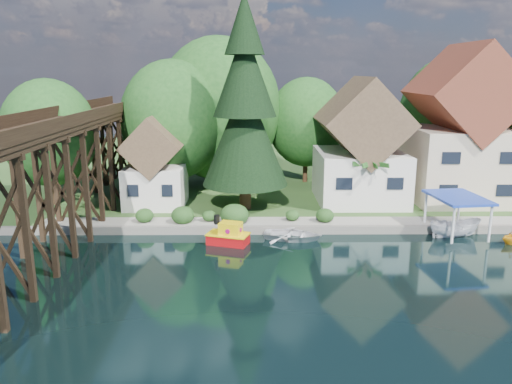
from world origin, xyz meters
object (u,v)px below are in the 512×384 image
trestle_bridge (53,172)px  house_center (461,135)px  palm_tree (371,165)px  boat_white_a (293,234)px  house_left (361,150)px  shed (155,168)px  boat_canopy (456,220)px  conifer (245,109)px  tugboat (229,235)px

trestle_bridge → house_center: size_ratio=3.18×
palm_tree → boat_white_a: size_ratio=1.08×
house_left → shed: house_left is taller
shed → boat_canopy: (23.30, -7.38, -2.49)m
house_left → house_center: bearing=3.2°
boat_white_a → boat_canopy: 12.04m
trestle_bridge → house_left: bearing=25.2°
shed → conifer: size_ratio=0.45×
trestle_bridge → tugboat: trestle_bridge is taller
trestle_bridge → conifer: bearing=32.6°
house_left → palm_tree: bearing=-88.1°
trestle_bridge → house_center: 33.96m
house_left → palm_tree: 3.75m
trestle_bridge → palm_tree: bearing=17.1°
tugboat → boat_canopy: (16.62, 1.33, 0.71)m
house_center → palm_tree: 10.01m
conifer → trestle_bridge: bearing=-147.4°
house_left → boat_white_a: bearing=-125.9°
conifer → boat_white_a: bearing=-61.9°
conifer → boat_canopy: size_ratio=3.39×
palm_tree → shed: bearing=173.1°
palm_tree → tugboat: 13.72m
shed → house_left: bearing=4.8°
house_center → conifer: bearing=-170.7°
palm_tree → boat_canopy: 7.98m
palm_tree → tugboat: (-11.44, -6.52, -3.86)m
house_center → conifer: conifer is taller
boat_white_a → shed: bearing=67.5°
palm_tree → house_left: bearing=91.9°
tugboat → boat_canopy: 16.69m
conifer → boat_canopy: 18.39m
trestle_bridge → house_center: house_center is taller
trestle_bridge → house_left: size_ratio=4.01×
conifer → boat_white_a: (3.53, -6.62, -8.53)m
house_left → palm_tree: size_ratio=2.41×
palm_tree → boat_canopy: size_ratio=0.88×
conifer → boat_canopy: conifer is taller
tugboat → boat_canopy: bearing=4.6°
shed → tugboat: bearing=-52.5°
shed → conifer: (7.78, -1.15, 5.14)m
conifer → palm_tree: conifer is taller
house_center → boat_canopy: size_ratio=2.68×
house_left → conifer: size_ratio=0.63×
house_left → boat_canopy: bearing=-59.1°
tugboat → boat_white_a: size_ratio=0.77×
trestle_bridge → conifer: conifer is taller
house_center → boat_white_a: size_ratio=3.27×
shed → palm_tree: shed is taller
house_left → boat_white_a: (-6.69, -9.26, -4.70)m
shed → conifer: bearing=-8.4°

